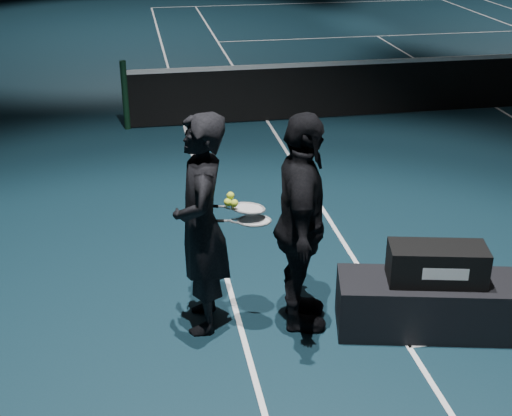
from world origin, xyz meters
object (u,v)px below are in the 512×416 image
Objects in this scene: player_bench at (432,305)px; racket_lower at (254,221)px; racket_upper at (248,208)px; player_b at (301,225)px; tennis_balls at (231,201)px; player_a at (201,225)px; racket_bag at (437,264)px.

racket_lower reaches higher than player_bench.
player_bench is at bearing -9.55° from racket_upper.
player_b reaches higher than tennis_balls.
tennis_balls is at bearing 179.05° from player_bench.
player_bench is 0.84× the size of player_a.
player_b is at bearing 85.60° from player_a.
tennis_balls is (-0.19, 0.04, 0.19)m from racket_lower.
player_a is (-1.97, 0.45, 0.32)m from racket_bag.
tennis_balls is (0.25, -0.04, 0.22)m from player_a.
racket_bag is 1.21m from player_b.
racket_lower is at bearing 91.33° from player_b.
racket_lower is 5.67× the size of tennis_balls.
racket_lower reaches higher than racket_bag.
player_b reaches higher than racket_bag.
racket_lower is at bearing 178.74° from player_bench.
player_a is 2.90× the size of racket_lower.
player_bench is at bearing 82.28° from player_a.
player_a is 0.85m from player_b.
player_b is (-1.13, 0.31, 0.74)m from player_bench.
tennis_balls is at bearing 178.53° from racket_lower.
racket_lower is (-1.52, 0.38, 0.36)m from racket_bag.
player_b is 0.47m from racket_upper.
racket_upper is at bearing 86.25° from player_b.
player_a reaches higher than racket_lower.
racket_lower is 0.12m from racket_upper.
player_a is at bearing 179.69° from racket_bag.
racket_bag is 6.89× the size of tennis_balls.
player_b is 2.90× the size of racket_upper.
racket_bag is at bearing 0.00° from player_bench.
tennis_balls is at bearing 179.05° from racket_bag.
player_bench is 13.78× the size of tennis_balls.
racket_upper is at bearing 141.34° from racket_lower.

